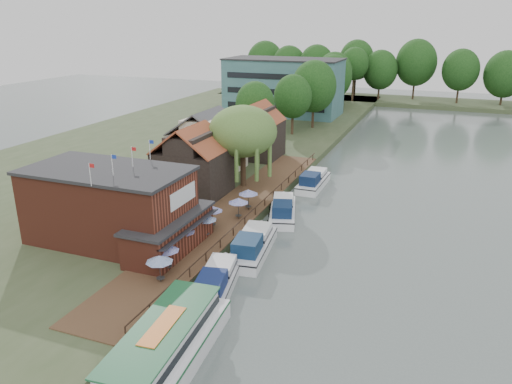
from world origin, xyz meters
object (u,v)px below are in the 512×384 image
(cruiser_1, at_px, (253,242))
(swan, at_px, (148,353))
(cottage_c, at_px, (257,130))
(tour_boat, at_px, (159,354))
(umbrella_0, at_px, (160,269))
(cruiser_3, at_px, (313,179))
(pub, at_px, (127,208))
(cruiser_2, at_px, (283,207))
(umbrella_4, at_px, (212,217))
(umbrella_6, at_px, (248,200))
(umbrella_2, at_px, (183,239))
(willow, at_px, (243,147))
(cottage_a, at_px, (193,160))
(umbrella_5, at_px, (238,208))
(umbrella_1, at_px, (168,257))
(cruiser_0, at_px, (217,278))
(cottage_b, at_px, (208,141))
(umbrella_3, at_px, (206,226))
(hotel_block, at_px, (284,86))

(cruiser_1, xyz_separation_m, swan, (-0.90, -16.81, -1.04))
(cottage_c, bearing_deg, tour_boat, -75.90)
(umbrella_0, relative_size, cruiser_3, 0.24)
(pub, bearing_deg, cruiser_2, 52.15)
(umbrella_4, distance_m, umbrella_6, 6.30)
(umbrella_2, relative_size, swan, 5.40)
(pub, height_order, willow, willow)
(cottage_a, height_order, umbrella_5, cottage_a)
(umbrella_1, height_order, cruiser_1, umbrella_1)
(umbrella_6, height_order, swan, umbrella_6)
(umbrella_2, distance_m, cruiser_1, 6.61)
(willow, relative_size, umbrella_1, 4.39)
(umbrella_2, distance_m, cruiser_0, 6.42)
(cottage_a, bearing_deg, umbrella_5, -34.19)
(cottage_c, bearing_deg, cruiser_1, -69.60)
(umbrella_0, relative_size, cruiser_1, 0.23)
(cottage_b, distance_m, umbrella_2, 26.73)
(umbrella_0, relative_size, umbrella_4, 1.00)
(umbrella_5, bearing_deg, cottage_a, 145.81)
(pub, distance_m, cottage_a, 15.05)
(cruiser_2, relative_size, cruiser_3, 1.00)
(umbrella_5, height_order, umbrella_6, same)
(umbrella_2, bearing_deg, cruiser_0, -35.55)
(cruiser_3, bearing_deg, umbrella_3, -103.01)
(cruiser_2, bearing_deg, umbrella_0, -117.99)
(cottage_a, distance_m, cottage_c, 19.03)
(umbrella_1, xyz_separation_m, umbrella_4, (-0.52, 9.68, 0.00))
(umbrella_1, bearing_deg, umbrella_2, 99.31)
(cottage_b, xyz_separation_m, umbrella_5, (11.43, -15.73, -2.96))
(hotel_block, distance_m, umbrella_1, 76.13)
(cruiser_0, bearing_deg, umbrella_2, 132.73)
(hotel_block, distance_m, cottage_c, 37.90)
(pub, height_order, cruiser_3, pub)
(cruiser_3, bearing_deg, umbrella_6, -106.48)
(umbrella_1, relative_size, cruiser_0, 0.25)
(willow, bearing_deg, cruiser_3, 36.25)
(cruiser_1, bearing_deg, cruiser_0, -99.69)
(hotel_block, xyz_separation_m, cottage_a, (7.00, -56.00, -1.90))
(umbrella_6, bearing_deg, umbrella_5, -89.09)
(cruiser_0, height_order, cruiser_2, cruiser_2)
(pub, relative_size, cruiser_1, 1.93)
(willow, xyz_separation_m, cruiser_3, (7.81, 5.73, -5.03))
(cruiser_0, xyz_separation_m, cruiser_3, (0.41, 29.10, 0.04))
(cruiser_1, bearing_deg, umbrella_2, -153.70)
(cruiser_0, xyz_separation_m, cruiser_2, (-0.02, 17.38, 0.03))
(cottage_a, xyz_separation_m, umbrella_2, (6.76, -14.70, -2.96))
(willow, distance_m, umbrella_4, 14.65)
(cottage_b, bearing_deg, cruiser_0, -62.30)
(umbrella_5, relative_size, cruiser_0, 0.25)
(cottage_a, xyz_separation_m, cruiser_1, (12.19, -11.08, -3.99))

